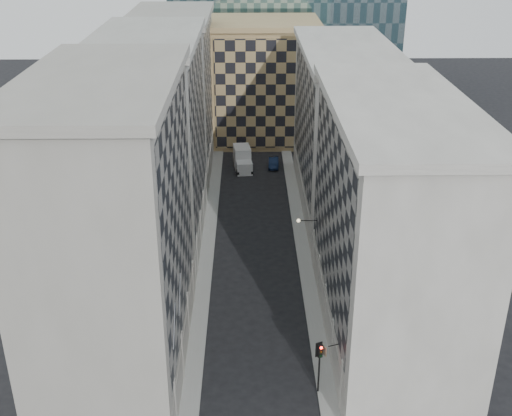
{
  "coord_description": "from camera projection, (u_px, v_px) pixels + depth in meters",
  "views": [
    {
      "loc": [
        -0.81,
        -32.56,
        33.86
      ],
      "look_at": [
        -0.15,
        12.96,
        12.72
      ],
      "focal_mm": 45.0,
      "sensor_mm": 36.0,
      "label": 1
    }
  ],
  "objects": [
    {
      "name": "bldg_left_b",
      "position": [
        153.0,
        142.0,
        68.81
      ],
      "size": [
        10.8,
        22.8,
        22.7
      ],
      "color": "#9C9A91",
      "rests_on": "ground"
    },
    {
      "name": "bldg_right_a",
      "position": [
        388.0,
        223.0,
        53.19
      ],
      "size": [
        10.8,
        26.8,
        20.7
      ],
      "color": "#A6A198",
      "rests_on": "ground"
    },
    {
      "name": "flagpoles_left",
      "position": [
        177.0,
        309.0,
        45.79
      ],
      "size": [
        0.1,
        6.33,
        2.33
      ],
      "color": "gray",
      "rests_on": "ground"
    },
    {
      "name": "traffic_light",
      "position": [
        320.0,
        357.0,
        48.21
      ],
      "size": [
        0.55,
        0.55,
        4.46
      ],
      "rotation": [
        0.0,
        0.0,
        0.41
      ],
      "color": "black",
      "rests_on": "sidewalk_east"
    },
    {
      "name": "bldg_left_a",
      "position": [
        115.0,
        230.0,
        48.65
      ],
      "size": [
        10.8,
        22.8,
        23.7
      ],
      "color": "gray",
      "rests_on": "ground"
    },
    {
      "name": "shop_sign",
      "position": [
        325.0,
        350.0,
        48.27
      ],
      "size": [
        1.29,
        0.76,
        0.86
      ],
      "rotation": [
        0.0,
        0.0,
        0.32
      ],
      "color": "black",
      "rests_on": "ground"
    },
    {
      "name": "bracket_lamp",
      "position": [
        300.0,
        221.0,
        63.01
      ],
      "size": [
        1.98,
        0.36,
        0.36
      ],
      "color": "black",
      "rests_on": "ground"
    },
    {
      "name": "sidewalk_east",
      "position": [
        302.0,
        246.0,
        71.04
      ],
      "size": [
        1.5,
        100.0,
        0.15
      ],
      "primitive_type": "cube",
      "color": "gray",
      "rests_on": "ground"
    },
    {
      "name": "box_truck",
      "position": [
        243.0,
        160.0,
        92.2
      ],
      "size": [
        2.91,
        5.83,
        3.07
      ],
      "rotation": [
        0.0,
        0.0,
        0.12
      ],
      "color": "silver",
      "rests_on": "ground"
    },
    {
      "name": "sidewalk_west",
      "position": [
        208.0,
        247.0,
        70.9
      ],
      "size": [
        1.5,
        100.0,
        0.15
      ],
      "primitive_type": "cube",
      "color": "gray",
      "rests_on": "ground"
    },
    {
      "name": "dark_car",
      "position": [
        274.0,
        162.0,
        93.07
      ],
      "size": [
        1.63,
        4.19,
        1.36
      ],
      "primitive_type": "imported",
      "rotation": [
        0.0,
        0.0,
        -0.05
      ],
      "color": "#0E1A34",
      "rests_on": "ground"
    },
    {
      "name": "bldg_right_b",
      "position": [
        343.0,
        128.0,
        77.88
      ],
      "size": [
        10.8,
        28.8,
        19.7
      ],
      "color": "#A6A198",
      "rests_on": "ground"
    },
    {
      "name": "tan_block",
      "position": [
        264.0,
        81.0,
        101.42
      ],
      "size": [
        16.8,
        14.8,
        18.8
      ],
      "color": "tan",
      "rests_on": "ground"
    },
    {
      "name": "bldg_left_c",
      "position": [
        174.0,
        94.0,
        88.97
      ],
      "size": [
        10.8,
        22.8,
        21.7
      ],
      "color": "gray",
      "rests_on": "ground"
    }
  ]
}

